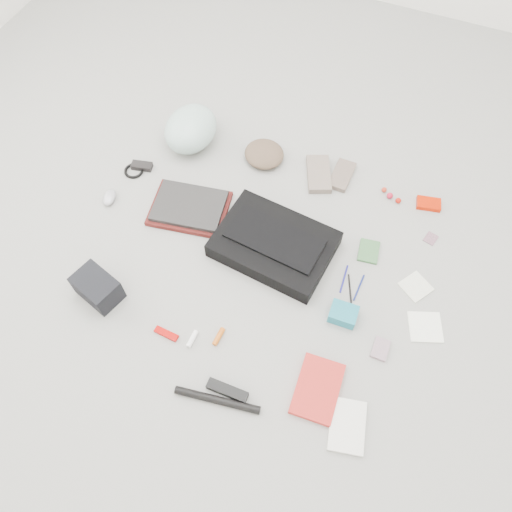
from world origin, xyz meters
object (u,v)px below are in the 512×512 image
at_px(book_red, 318,389).
at_px(accordion_wallet, 343,314).
at_px(bike_helmet, 191,129).
at_px(messenger_bag, 274,244).
at_px(laptop, 189,206).
at_px(camera_bag, 97,288).

height_order(book_red, accordion_wallet, accordion_wallet).
bearing_deg(bike_helmet, messenger_bag, -34.41).
bearing_deg(book_red, laptop, 141.84).
distance_m(bike_helmet, accordion_wallet, 1.15).
relative_size(messenger_bag, book_red, 2.05).
relative_size(book_red, accordion_wallet, 2.19).
relative_size(messenger_bag, accordion_wallet, 4.49).
xyz_separation_m(laptop, camera_bag, (-0.15, -0.52, 0.02)).
xyz_separation_m(bike_helmet, accordion_wallet, (0.97, -0.61, -0.06)).
height_order(messenger_bag, book_red, messenger_bag).
bearing_deg(bike_helmet, book_red, -42.88).
relative_size(laptop, camera_bag, 1.75).
height_order(camera_bag, accordion_wallet, camera_bag).
height_order(bike_helmet, book_red, bike_helmet).
bearing_deg(accordion_wallet, camera_bag, -165.64).
bearing_deg(accordion_wallet, bike_helmet, 145.33).
xyz_separation_m(messenger_bag, laptop, (-0.43, 0.04, -0.01)).
bearing_deg(camera_bag, accordion_wallet, 33.64).
height_order(laptop, bike_helmet, bike_helmet).
xyz_separation_m(camera_bag, accordion_wallet, (0.94, 0.29, -0.03)).
bearing_deg(camera_bag, book_red, 14.98).
bearing_deg(camera_bag, messenger_bag, 56.33).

